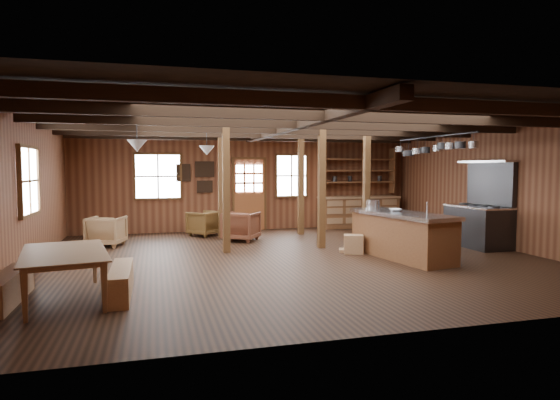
{
  "coord_description": "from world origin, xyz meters",
  "views": [
    {
      "loc": [
        -2.71,
        -9.08,
        1.85
      ],
      "look_at": [
        0.06,
        1.19,
        1.11
      ],
      "focal_mm": 30.0,
      "sensor_mm": 36.0,
      "label": 1
    }
  ],
  "objects_px": {
    "armchair_b": "(241,226)",
    "armchair_c": "(106,231)",
    "dining_table": "(68,275)",
    "armchair_a": "(204,223)",
    "commercial_range": "(480,219)",
    "kitchen_island": "(402,235)"
  },
  "relations": [
    {
      "from": "armchair_a",
      "to": "dining_table",
      "type": "bearing_deg",
      "value": 26.2
    },
    {
      "from": "dining_table",
      "to": "armchair_a",
      "type": "distance_m",
      "value": 6.21
    },
    {
      "from": "dining_table",
      "to": "armchair_c",
      "type": "height_order",
      "value": "armchair_c"
    },
    {
      "from": "armchair_b",
      "to": "armchair_c",
      "type": "xyz_separation_m",
      "value": [
        -3.22,
        0.04,
        -0.02
      ]
    },
    {
      "from": "armchair_c",
      "to": "armchair_a",
      "type": "bearing_deg",
      "value": -139.59
    },
    {
      "from": "dining_table",
      "to": "armchair_b",
      "type": "relative_size",
      "value": 2.39
    },
    {
      "from": "dining_table",
      "to": "commercial_range",
      "type": "bearing_deg",
      "value": -85.37
    },
    {
      "from": "armchair_b",
      "to": "dining_table",
      "type": "bearing_deg",
      "value": 86.61
    },
    {
      "from": "armchair_c",
      "to": "armchair_b",
      "type": "bearing_deg",
      "value": -164.56
    },
    {
      "from": "dining_table",
      "to": "armchair_a",
      "type": "xyz_separation_m",
      "value": [
        2.49,
        5.69,
        -0.0
      ]
    },
    {
      "from": "commercial_range",
      "to": "armchair_a",
      "type": "relative_size",
      "value": 2.7
    },
    {
      "from": "dining_table",
      "to": "armchair_c",
      "type": "relative_size",
      "value": 2.49
    },
    {
      "from": "kitchen_island",
      "to": "armchair_c",
      "type": "distance_m",
      "value": 6.74
    },
    {
      "from": "armchair_b",
      "to": "armchair_c",
      "type": "distance_m",
      "value": 3.22
    },
    {
      "from": "armchair_b",
      "to": "kitchen_island",
      "type": "bearing_deg",
      "value": 164.5
    },
    {
      "from": "commercial_range",
      "to": "armchair_c",
      "type": "relative_size",
      "value": 2.58
    },
    {
      "from": "armchair_b",
      "to": "armchair_c",
      "type": "height_order",
      "value": "armchair_b"
    },
    {
      "from": "kitchen_island",
      "to": "armchair_b",
      "type": "height_order",
      "value": "kitchen_island"
    },
    {
      "from": "commercial_range",
      "to": "armchair_a",
      "type": "distance_m",
      "value": 6.96
    },
    {
      "from": "armchair_a",
      "to": "armchair_c",
      "type": "bearing_deg",
      "value": -15.92
    },
    {
      "from": "kitchen_island",
      "to": "armchair_a",
      "type": "distance_m",
      "value": 5.51
    },
    {
      "from": "armchair_a",
      "to": "armchair_c",
      "type": "height_order",
      "value": "armchair_c"
    }
  ]
}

